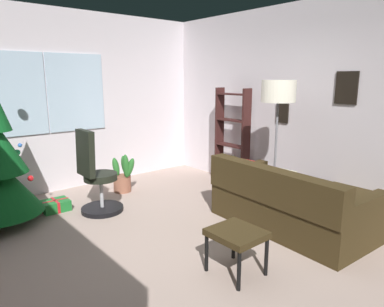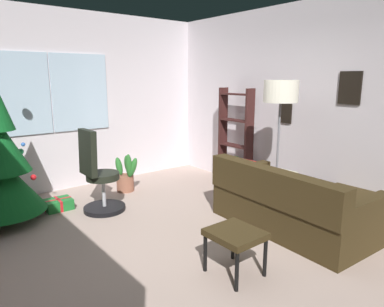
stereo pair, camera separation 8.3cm
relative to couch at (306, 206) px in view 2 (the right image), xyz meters
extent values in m
cube|color=tan|center=(-1.50, 0.44, -0.32)|extent=(4.62, 5.76, 0.10)
cube|color=silver|center=(-1.50, 3.37, 1.13)|extent=(4.62, 0.10, 2.81)
cube|color=silver|center=(-2.31, 3.31, 1.27)|extent=(0.90, 0.03, 1.20)
cube|color=silver|center=(-1.39, 3.31, 1.27)|extent=(0.90, 0.03, 1.20)
cube|color=silver|center=(0.86, 0.44, 1.13)|extent=(0.10, 5.76, 2.81)
cube|color=black|center=(0.80, 0.00, 1.38)|extent=(0.02, 0.29, 0.41)
cube|color=black|center=(0.80, 0.95, 0.99)|extent=(0.02, 0.21, 0.29)
cube|color=#352814|center=(-0.13, 0.10, -0.07)|extent=(1.03, 1.89, 0.40)
cube|color=#352814|center=(-0.51, 0.12, 0.32)|extent=(0.30, 1.85, 0.39)
cube|color=#352814|center=(-0.18, -0.75, 0.23)|extent=(0.94, 0.19, 0.20)
cube|color=#352814|center=(-0.08, 0.95, 0.23)|extent=(0.94, 0.19, 0.20)
cube|color=#352814|center=(0.67, -0.40, -0.07)|extent=(0.78, 0.97, 0.40)
cube|color=red|center=(-0.36, 0.72, 0.30)|extent=(0.23, 0.41, 0.42)
cube|color=beige|center=(-0.39, 0.10, 0.30)|extent=(0.17, 0.41, 0.41)
cube|color=#352814|center=(-1.39, -0.18, 0.12)|extent=(0.43, 0.47, 0.06)
cylinder|color=black|center=(-1.57, -0.38, -0.09)|extent=(0.04, 0.04, 0.36)
cylinder|color=black|center=(-1.20, -0.38, -0.09)|extent=(0.04, 0.04, 0.36)
cylinder|color=black|center=(-1.57, 0.02, -0.09)|extent=(0.04, 0.04, 0.36)
cylinder|color=black|center=(-1.20, 0.02, -0.09)|extent=(0.04, 0.04, 0.36)
cylinder|color=#4C331E|center=(-2.79, 2.39, -0.19)|extent=(0.12, 0.12, 0.16)
cone|color=#0D4E1D|center=(-2.79, 2.39, 0.23)|extent=(0.97, 0.97, 0.68)
sphere|color=red|center=(-2.47, 2.21, 0.31)|extent=(0.07, 0.07, 0.07)
sphere|color=silver|center=(-2.65, 2.70, 0.42)|extent=(0.07, 0.07, 0.07)
sphere|color=blue|center=(-2.53, 2.30, 0.71)|extent=(0.05, 0.05, 0.05)
sphere|color=#1E8C4C|center=(-2.52, 2.53, 0.59)|extent=(0.07, 0.07, 0.07)
cube|color=#1E722D|center=(-2.12, 2.47, -0.20)|extent=(0.35, 0.29, 0.14)
cube|color=red|center=(-2.12, 2.47, -0.20)|extent=(0.35, 0.04, 0.15)
cube|color=red|center=(-2.12, 2.47, -0.20)|extent=(0.04, 0.29, 0.15)
cylinder|color=black|center=(-1.64, 2.04, -0.24)|extent=(0.56, 0.56, 0.06)
cylinder|color=#B2B2B7|center=(-1.64, 2.04, 0.00)|extent=(0.05, 0.05, 0.43)
cylinder|color=black|center=(-1.64, 2.04, 0.21)|extent=(0.44, 0.44, 0.09)
cube|color=black|center=(-1.83, 2.04, 0.56)|extent=(0.10, 0.40, 0.60)
cube|color=#371917|center=(0.59, 1.47, 0.53)|extent=(0.18, 0.04, 1.62)
cube|color=#371917|center=(0.59, 2.07, 0.53)|extent=(0.18, 0.04, 1.62)
cube|color=#371917|center=(0.59, 1.77, -0.02)|extent=(0.18, 0.56, 0.02)
cube|color=#371917|center=(0.59, 1.77, 0.40)|extent=(0.18, 0.56, 0.02)
cube|color=#371917|center=(0.59, 1.77, 0.82)|extent=(0.18, 0.56, 0.02)
cube|color=#371917|center=(0.59, 1.77, 1.24)|extent=(0.18, 0.56, 0.02)
cube|color=#9B3017|center=(0.61, 1.55, 0.09)|extent=(0.14, 0.06, 0.20)
cube|color=navy|center=(0.60, 1.64, 0.09)|extent=(0.15, 0.07, 0.20)
cube|color=beige|center=(0.60, 1.72, 0.06)|extent=(0.16, 0.07, 0.14)
cube|color=#39693F|center=(0.61, 1.79, 0.10)|extent=(0.14, 0.06, 0.21)
cube|color=#862F65|center=(0.61, 1.86, 0.08)|extent=(0.13, 0.06, 0.19)
cube|color=#C2692C|center=(0.61, 1.94, 0.09)|extent=(0.15, 0.06, 0.20)
cylinder|color=slate|center=(0.16, 0.57, -0.26)|extent=(0.28, 0.28, 0.03)
cylinder|color=slate|center=(0.16, 0.57, 0.48)|extent=(0.03, 0.03, 1.44)
cylinder|color=white|center=(0.16, 0.57, 1.34)|extent=(0.44, 0.44, 0.28)
cylinder|color=#905741|center=(-1.02, 2.61, -0.14)|extent=(0.27, 0.27, 0.26)
ellipsoid|color=#266526|center=(-0.92, 2.69, 0.12)|extent=(0.18, 0.16, 0.29)
ellipsoid|color=#266526|center=(-1.08, 2.69, 0.13)|extent=(0.15, 0.22, 0.31)
ellipsoid|color=#266526|center=(-0.96, 2.46, 0.14)|extent=(0.22, 0.17, 0.34)
ellipsoid|color=#266526|center=(-0.91, 2.71, 0.13)|extent=(0.17, 0.14, 0.31)
ellipsoid|color=#266526|center=(-1.02, 2.48, 0.17)|extent=(0.11, 0.11, 0.37)
camera|label=1|loc=(-3.59, -2.17, 1.52)|focal=32.64mm
camera|label=2|loc=(-3.53, -2.22, 1.52)|focal=32.64mm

